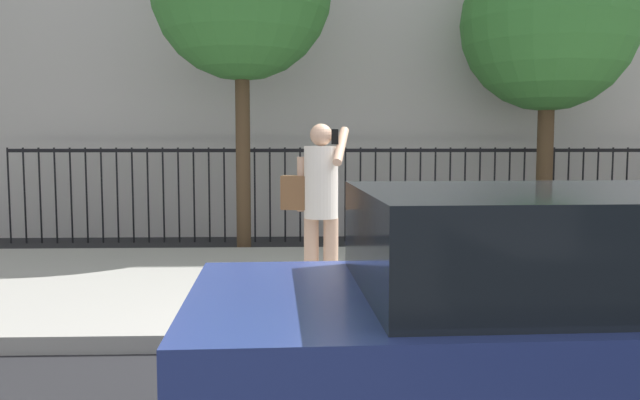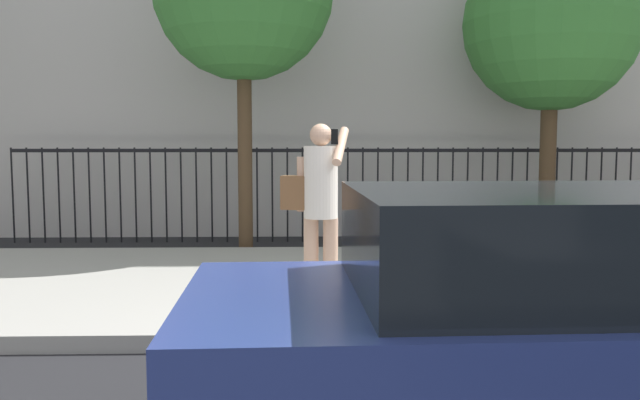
# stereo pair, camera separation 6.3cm
# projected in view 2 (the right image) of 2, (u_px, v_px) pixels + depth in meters

# --- Properties ---
(ground_plane) EXTENTS (60.00, 60.00, 0.00)m
(ground_plane) POSITION_uv_depth(u_px,v_px,m) (444.00, 351.00, 5.36)
(ground_plane) COLOR black
(sidewalk) EXTENTS (28.00, 4.40, 0.15)m
(sidewalk) POSITION_uv_depth(u_px,v_px,m) (403.00, 284.00, 7.54)
(sidewalk) COLOR #9E9B93
(sidewalk) RESTS_ON ground
(iron_fence) EXTENTS (12.03, 0.04, 1.60)m
(iron_fence) POSITION_uv_depth(u_px,v_px,m) (370.00, 182.00, 11.14)
(iron_fence) COLOR black
(iron_fence) RESTS_ON ground
(parked_hatchback) EXTENTS (4.26, 1.97, 1.45)m
(parked_hatchback) POSITION_uv_depth(u_px,v_px,m) (570.00, 329.00, 3.52)
(parked_hatchback) COLOR navy
(parked_hatchback) RESTS_ON ground
(pedestrian_on_phone) EXTENTS (0.70, 0.51, 1.73)m
(pedestrian_on_phone) POSITION_uv_depth(u_px,v_px,m) (318.00, 196.00, 6.58)
(pedestrian_on_phone) COLOR tan
(pedestrian_on_phone) RESTS_ON sidewalk
(street_tree_near) EXTENTS (2.76, 2.76, 4.94)m
(street_tree_near) POSITION_uv_depth(u_px,v_px,m) (552.00, 24.00, 10.33)
(street_tree_near) COLOR #4C3823
(street_tree_near) RESTS_ON ground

